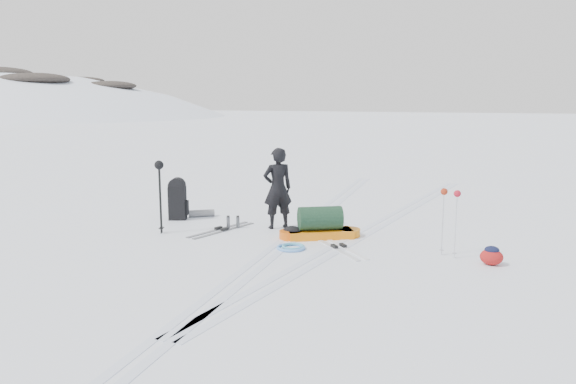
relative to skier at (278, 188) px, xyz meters
name	(u,v)px	position (x,y,z in m)	size (l,w,h in m)	color
ground	(288,240)	(0.59, -0.90, -0.88)	(200.00, 200.00, 0.00)	white
ski_tracks	(330,233)	(1.20, -0.03, -0.87)	(3.38, 17.97, 0.01)	silver
skier	(278,188)	(0.00, 0.00, 0.00)	(0.64, 0.42, 1.76)	black
pulk_sled	(320,226)	(1.12, -0.47, -0.63)	(1.69, 1.26, 0.64)	orange
expedition_rucksack	(181,200)	(-2.45, 0.01, -0.42)	(0.88, 0.92, 0.98)	black
ski_poles_black	(159,174)	(-2.09, -1.33, 0.38)	(0.19, 0.21, 1.54)	black
ski_poles_silver	(450,200)	(3.68, -0.95, 0.15)	(0.36, 0.25, 1.22)	silver
touring_skis_grey	(222,230)	(-1.04, -0.65, -0.86)	(0.75, 1.83, 0.07)	gray
touring_skis_white	(339,247)	(1.70, -1.10, -0.86)	(1.48, 1.53, 0.07)	silver
rope_coil	(292,247)	(0.89, -1.48, -0.85)	(0.58, 0.58, 0.07)	#609FEB
small_daypack	(492,256)	(4.43, -1.20, -0.72)	(0.44, 0.37, 0.33)	maroon
thermos_pair	(233,222)	(-0.89, -0.39, -0.74)	(0.23, 0.23, 0.29)	#55565C
stuff_sack	(292,232)	(0.61, -0.71, -0.75)	(0.48, 0.43, 0.25)	black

